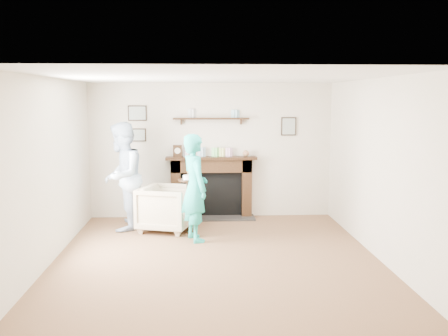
{
  "coord_description": "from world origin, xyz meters",
  "views": [
    {
      "loc": [
        -0.25,
        -6.76,
        2.21
      ],
      "look_at": [
        0.16,
        0.9,
        1.14
      ],
      "focal_mm": 40.0,
      "sensor_mm": 36.0,
      "label": 1
    }
  ],
  "objects_px": {
    "armchair": "(167,230)",
    "man": "(124,229)",
    "woman": "(195,240)",
    "pedestal_table": "(188,195)"
  },
  "relations": [
    {
      "from": "man",
      "to": "woman",
      "type": "relative_size",
      "value": 1.09
    },
    {
      "from": "man",
      "to": "woman",
      "type": "distance_m",
      "value": 1.43
    },
    {
      "from": "armchair",
      "to": "man",
      "type": "distance_m",
      "value": 0.75
    },
    {
      "from": "armchair",
      "to": "woman",
      "type": "distance_m",
      "value": 0.77
    },
    {
      "from": "man",
      "to": "woman",
      "type": "bearing_deg",
      "value": 67.26
    },
    {
      "from": "woman",
      "to": "armchair",
      "type": "bearing_deg",
      "value": 18.29
    },
    {
      "from": "man",
      "to": "pedestal_table",
      "type": "bearing_deg",
      "value": 86.16
    },
    {
      "from": "armchair",
      "to": "man",
      "type": "bearing_deg",
      "value": 97.4
    },
    {
      "from": "armchair",
      "to": "pedestal_table",
      "type": "distance_m",
      "value": 0.74
    },
    {
      "from": "woman",
      "to": "pedestal_table",
      "type": "height_order",
      "value": "pedestal_table"
    }
  ]
}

